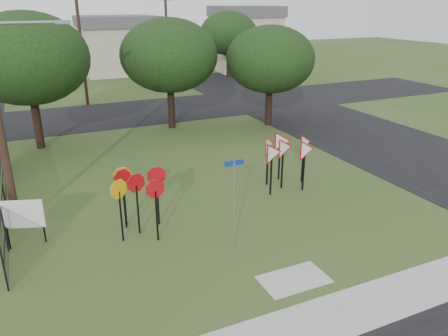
{
  "coord_description": "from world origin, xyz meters",
  "views": [
    {
      "loc": [
        -6.34,
        -11.34,
        7.61
      ],
      "look_at": [
        0.22,
        3.0,
        1.6
      ],
      "focal_mm": 35.0,
      "sensor_mm": 36.0,
      "label": 1
    }
  ],
  "objects_px": {
    "street_name_sign": "(234,200)",
    "yield_sign_cluster": "(285,149)",
    "stop_sign_cluster": "(136,188)",
    "info_board": "(23,216)"
  },
  "relations": [
    {
      "from": "street_name_sign",
      "to": "yield_sign_cluster",
      "type": "height_order",
      "value": "street_name_sign"
    },
    {
      "from": "stop_sign_cluster",
      "to": "yield_sign_cluster",
      "type": "height_order",
      "value": "yield_sign_cluster"
    },
    {
      "from": "yield_sign_cluster",
      "to": "info_board",
      "type": "relative_size",
      "value": 1.8
    },
    {
      "from": "stop_sign_cluster",
      "to": "info_board",
      "type": "xyz_separation_m",
      "value": [
        -3.6,
        0.62,
        -0.6
      ]
    },
    {
      "from": "yield_sign_cluster",
      "to": "info_board",
      "type": "distance_m",
      "value": 10.47
    },
    {
      "from": "yield_sign_cluster",
      "to": "info_board",
      "type": "xyz_separation_m",
      "value": [
        -10.42,
        -0.73,
        -0.64
      ]
    },
    {
      "from": "stop_sign_cluster",
      "to": "yield_sign_cluster",
      "type": "relative_size",
      "value": 0.76
    },
    {
      "from": "stop_sign_cluster",
      "to": "yield_sign_cluster",
      "type": "xyz_separation_m",
      "value": [
        6.83,
        1.35,
        0.04
      ]
    },
    {
      "from": "street_name_sign",
      "to": "yield_sign_cluster",
      "type": "xyz_separation_m",
      "value": [
        4.28,
        3.78,
        -0.04
      ]
    },
    {
      "from": "street_name_sign",
      "to": "info_board",
      "type": "height_order",
      "value": "street_name_sign"
    }
  ]
}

